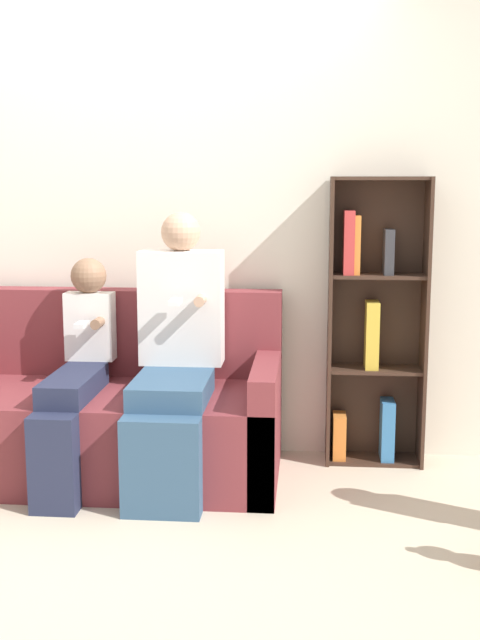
# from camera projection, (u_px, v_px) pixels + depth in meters

# --- Properties ---
(ground_plane) EXTENTS (14.00, 14.00, 0.00)m
(ground_plane) POSITION_uv_depth(u_px,v_px,m) (112.00, 514.00, 3.62)
(ground_plane) COLOR beige
(back_wall) EXTENTS (10.00, 0.06, 2.55)m
(back_wall) POSITION_uv_depth(u_px,v_px,m) (149.00, 220.00, 4.35)
(back_wall) COLOR silver
(back_wall) RESTS_ON ground_plane
(couch) EXTENTS (1.79, 0.83, 0.91)m
(couch) POSITION_uv_depth(u_px,v_px,m) (104.00, 416.00, 4.09)
(couch) COLOR maroon
(couch) RESTS_ON ground_plane
(adult_seated) EXTENTS (0.42, 0.79, 1.33)m
(adult_seated) POSITION_uv_depth(u_px,v_px,m) (176.00, 348.00, 3.90)
(adult_seated) COLOR #335170
(adult_seated) RESTS_ON ground_plane
(child_seated) EXTENTS (0.25, 0.82, 1.09)m
(child_seated) POSITION_uv_depth(u_px,v_px,m) (75.00, 372.00, 3.91)
(child_seated) COLOR #232842
(child_seated) RESTS_ON ground_plane
(bookshelf) EXTENTS (0.51, 0.24, 1.51)m
(bookshelf) POSITION_uv_depth(u_px,v_px,m) (372.00, 325.00, 4.21)
(bookshelf) COLOR #3D281E
(bookshelf) RESTS_ON ground_plane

